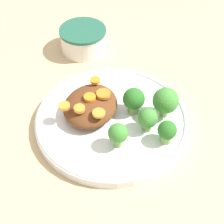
{
  "coord_description": "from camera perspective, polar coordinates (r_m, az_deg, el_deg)",
  "views": [
    {
      "loc": [
        0.43,
        0.15,
        0.5
      ],
      "look_at": [
        0.0,
        0.0,
        0.03
      ],
      "focal_mm": 60.0,
      "sensor_mm": 36.0,
      "label": 1
    }
  ],
  "objects": [
    {
      "name": "plate",
      "position": [
        0.67,
        0.0,
        -1.22
      ],
      "size": [
        0.27,
        0.27,
        0.02
      ],
      "color": "white",
      "rests_on": "ground_plane"
    },
    {
      "name": "carrot_slice_0",
      "position": [
        0.65,
        -1.34,
        2.76
      ],
      "size": [
        0.03,
        0.03,
        0.01
      ],
      "primitive_type": "cylinder",
      "color": "orange",
      "rests_on": "stew_mound"
    },
    {
      "name": "carrot_slice_3",
      "position": [
        0.65,
        -3.45,
        2.18
      ],
      "size": [
        0.02,
        0.02,
        0.01
      ],
      "primitive_type": "cylinder",
      "color": "orange",
      "rests_on": "stew_mound"
    },
    {
      "name": "carrot_slice_4",
      "position": [
        0.63,
        -4.98,
        0.52
      ],
      "size": [
        0.02,
        0.02,
        0.01
      ],
      "primitive_type": "cylinder",
      "color": "orange",
      "rests_on": "stew_mound"
    },
    {
      "name": "carrot_slice_5",
      "position": [
        0.64,
        -7.31,
        0.94
      ],
      "size": [
        0.02,
        0.02,
        0.01
      ],
      "primitive_type": "cylinder",
      "color": "orange",
      "rests_on": "stew_mound"
    },
    {
      "name": "carrot_slice_2",
      "position": [
        0.68,
        -2.57,
        4.86
      ],
      "size": [
        0.02,
        0.02,
        0.0
      ],
      "primitive_type": "cylinder",
      "color": "orange",
      "rests_on": "stew_mound"
    },
    {
      "name": "broccoli_floret_0",
      "position": [
        0.6,
        0.92,
        -3.35
      ],
      "size": [
        0.03,
        0.03,
        0.05
      ],
      "color": "#759E51",
      "rests_on": "plate"
    },
    {
      "name": "ground_plane",
      "position": [
        0.68,
        0.0,
        -1.86
      ],
      "size": [
        4.0,
        4.0,
        0.0
      ],
      "primitive_type": "plane",
      "color": "tan"
    },
    {
      "name": "broccoli_floret_4",
      "position": [
        0.66,
        3.34,
        1.87
      ],
      "size": [
        0.04,
        0.04,
        0.05
      ],
      "color": "#759E51",
      "rests_on": "plate"
    },
    {
      "name": "carrot_slice_1",
      "position": [
        0.62,
        -2.03,
        -0.17
      ],
      "size": [
        0.02,
        0.02,
        0.0
      ],
      "primitive_type": "cylinder",
      "color": "orange",
      "rests_on": "stew_mound"
    },
    {
      "name": "broccoli_floret_2",
      "position": [
        0.63,
        5.45,
        -1.05
      ],
      "size": [
        0.03,
        0.03,
        0.05
      ],
      "color": "#759E51",
      "rests_on": "plate"
    },
    {
      "name": "dip_bowl",
      "position": [
        0.83,
        -4.44,
        11.14
      ],
      "size": [
        0.1,
        0.1,
        0.05
      ],
      "color": "white",
      "rests_on": "ground_plane"
    },
    {
      "name": "stew_mound",
      "position": [
        0.67,
        -3.16,
        1.22
      ],
      "size": [
        0.11,
        0.09,
        0.03
      ],
      "primitive_type": "ellipsoid",
      "color": "#5B3319",
      "rests_on": "plate"
    },
    {
      "name": "broccoli_floret_3",
      "position": [
        0.65,
        8.18,
        1.68
      ],
      "size": [
        0.05,
        0.05,
        0.06
      ],
      "color": "#759E51",
      "rests_on": "plate"
    },
    {
      "name": "broccoli_floret_1",
      "position": [
        0.62,
        8.38,
        -2.93
      ],
      "size": [
        0.03,
        0.03,
        0.04
      ],
      "color": "#7FA85B",
      "rests_on": "plate"
    }
  ]
}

